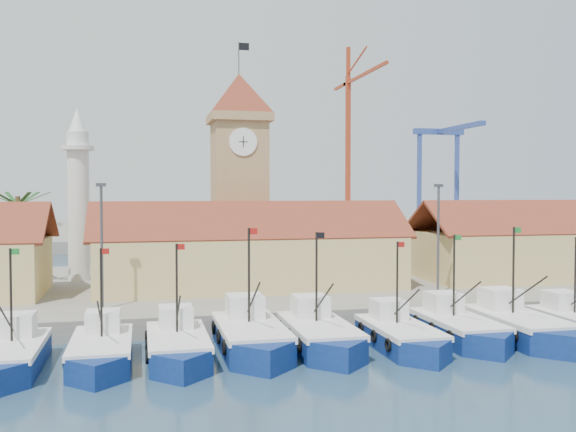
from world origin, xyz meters
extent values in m
plane|color=#1B3448|center=(0.00, 0.00, 0.00)|extent=(400.00, 400.00, 0.00)
cube|color=gray|center=(0.00, 24.00, 0.75)|extent=(140.00, 32.00, 1.50)
cube|color=gray|center=(0.00, 110.00, 1.00)|extent=(240.00, 80.00, 2.00)
cube|color=navy|center=(-16.40, 2.51, 0.48)|extent=(3.38, 7.65, 1.74)
cube|color=silver|center=(-16.40, 2.51, 1.35)|extent=(3.45, 7.86, 0.34)
cube|color=silver|center=(-16.40, 4.42, 2.12)|extent=(2.03, 2.12, 1.35)
cylinder|color=black|center=(-16.40, 2.99, 4.05)|extent=(0.14, 0.14, 5.41)
cube|color=#197226|center=(-16.16, 2.99, 6.56)|extent=(0.48, 0.02, 0.34)
cube|color=navy|center=(-11.54, 2.64, 0.48)|extent=(3.33, 7.53, 1.71)
cube|color=navy|center=(-11.54, -1.13, 0.48)|extent=(3.33, 3.33, 1.71)
cube|color=silver|center=(-11.54, 2.64, 1.33)|extent=(3.39, 7.74, 0.33)
cube|color=silver|center=(-11.54, 4.52, 2.09)|extent=(2.00, 2.09, 1.33)
cylinder|color=black|center=(-11.54, 3.11, 3.99)|extent=(0.13, 0.13, 5.32)
cube|color=#A5140F|center=(-11.30, 3.11, 6.46)|extent=(0.48, 0.02, 0.33)
cube|color=navy|center=(-7.21, 2.72, 0.49)|extent=(3.42, 7.73, 1.76)
cube|color=navy|center=(-7.21, -1.14, 0.49)|extent=(3.41, 3.41, 1.76)
cube|color=silver|center=(-7.21, 2.72, 1.37)|extent=(3.48, 7.94, 0.34)
cube|color=silver|center=(-7.21, 4.65, 2.15)|extent=(2.05, 2.15, 1.37)
cylinder|color=black|center=(-7.21, 3.21, 4.10)|extent=(0.14, 0.14, 5.46)
cube|color=#A5140F|center=(-6.97, 3.21, 6.64)|extent=(0.49, 0.02, 0.34)
cube|color=navy|center=(-2.67, 3.74, 0.55)|extent=(3.83, 8.66, 1.97)
cube|color=navy|center=(-2.67, -0.59, 0.55)|extent=(3.83, 3.83, 1.97)
cube|color=silver|center=(-2.67, 3.74, 1.53)|extent=(3.90, 8.90, 0.38)
cube|color=silver|center=(-2.67, 5.90, 2.41)|extent=(2.30, 2.41, 1.53)
cylinder|color=black|center=(-2.67, 4.29, 4.59)|extent=(0.15, 0.15, 6.12)
cube|color=#A5140F|center=(-2.40, 4.29, 7.43)|extent=(0.55, 0.02, 0.38)
cube|color=navy|center=(1.63, 3.38, 0.52)|extent=(3.67, 8.31, 1.89)
cube|color=navy|center=(1.63, -0.77, 0.52)|extent=(3.67, 3.67, 1.89)
cube|color=silver|center=(1.63, 3.38, 1.47)|extent=(3.75, 8.55, 0.37)
cube|color=silver|center=(1.63, 5.46, 2.31)|extent=(2.20, 2.31, 1.47)
cylinder|color=black|center=(1.63, 3.91, 4.41)|extent=(0.15, 0.15, 5.88)
cube|color=black|center=(1.89, 3.91, 7.14)|extent=(0.52, 0.02, 0.37)
cube|color=navy|center=(6.66, 2.31, 0.48)|extent=(3.37, 7.62, 1.73)
cube|color=navy|center=(6.66, -1.50, 0.48)|extent=(3.37, 3.37, 1.73)
cube|color=silver|center=(6.66, 2.31, 1.35)|extent=(3.44, 7.84, 0.34)
cube|color=silver|center=(6.66, 4.22, 2.12)|extent=(2.02, 2.12, 1.35)
cylinder|color=black|center=(6.66, 2.79, 4.04)|extent=(0.13, 0.13, 5.39)
cube|color=#A5140F|center=(6.90, 2.79, 6.55)|extent=(0.48, 0.02, 0.34)
cube|color=navy|center=(11.18, 3.38, 0.50)|extent=(3.52, 7.97, 1.81)
cube|color=navy|center=(11.18, -0.61, 0.50)|extent=(3.52, 3.52, 1.81)
cube|color=silver|center=(11.18, 3.38, 1.41)|extent=(3.59, 8.19, 0.35)
cube|color=silver|center=(11.18, 5.37, 2.21)|extent=(2.11, 2.21, 1.41)
cylinder|color=black|center=(11.18, 3.88, 4.23)|extent=(0.14, 0.14, 5.63)
cube|color=#197226|center=(11.44, 3.88, 6.84)|extent=(0.50, 0.02, 0.35)
cube|color=navy|center=(15.33, 2.86, 0.54)|extent=(3.76, 8.52, 1.94)
cube|color=navy|center=(15.33, -1.40, 0.54)|extent=(3.76, 3.76, 1.94)
cube|color=silver|center=(15.33, 2.86, 1.51)|extent=(3.84, 8.75, 0.38)
cube|color=silver|center=(15.33, 4.99, 2.37)|extent=(2.26, 2.37, 1.51)
cylinder|color=black|center=(15.33, 3.40, 4.52)|extent=(0.15, 0.15, 6.02)
cube|color=#197226|center=(15.59, 3.40, 7.31)|extent=(0.54, 0.02, 0.38)
cube|color=silver|center=(20.03, 4.69, 2.13)|extent=(2.03, 2.13, 1.36)
cylinder|color=black|center=(20.03, 3.26, 4.07)|extent=(0.14, 0.14, 5.42)
cube|color=tan|center=(0.00, 20.00, 3.75)|extent=(26.00, 10.00, 4.50)
cube|color=maroon|center=(0.00, 17.50, 7.50)|extent=(27.04, 5.13, 3.21)
cube|color=maroon|center=(0.00, 22.50, 7.50)|extent=(27.04, 5.13, 3.21)
cube|color=tan|center=(32.00, 20.00, 3.75)|extent=(30.00, 10.00, 4.50)
cube|color=maroon|center=(32.00, 22.50, 7.50)|extent=(31.20, 5.13, 3.21)
cube|color=#9F7751|center=(0.00, 26.00, 9.00)|extent=(5.00, 5.00, 15.00)
cube|color=#9F7751|center=(0.00, 26.00, 16.90)|extent=(5.80, 5.80, 0.80)
pyramid|color=maroon|center=(0.00, 26.00, 19.20)|extent=(5.80, 5.80, 4.00)
cylinder|color=white|center=(0.00, 23.45, 14.50)|extent=(2.60, 0.15, 2.60)
cube|color=black|center=(0.00, 23.37, 14.50)|extent=(0.08, 0.02, 1.00)
cube|color=black|center=(0.00, 23.37, 14.50)|extent=(0.80, 0.02, 0.08)
cylinder|color=#3F3F44|center=(0.00, 26.00, 22.70)|extent=(0.10, 0.10, 3.00)
cube|color=black|center=(0.50, 26.00, 23.80)|extent=(1.00, 0.03, 0.70)
cylinder|color=silver|center=(-15.00, 28.00, 8.50)|extent=(2.00, 2.00, 14.00)
cylinder|color=silver|center=(-15.00, 28.00, 14.00)|extent=(3.00, 3.00, 0.40)
cone|color=silver|center=(-15.00, 28.00, 16.60)|extent=(1.80, 1.80, 2.40)
cylinder|color=brown|center=(-20.00, 26.00, 5.50)|extent=(0.44, 0.44, 8.00)
cube|color=#1B4E1D|center=(-18.60, 26.00, 9.30)|extent=(2.80, 0.35, 1.18)
cube|color=#1B4E1D|center=(-19.30, 27.21, 9.30)|extent=(1.71, 2.60, 1.18)
cube|color=#1B4E1D|center=(-20.70, 27.21, 9.30)|extent=(1.71, 2.60, 1.18)
cube|color=#1B4E1D|center=(-21.40, 26.00, 9.30)|extent=(2.80, 0.35, 1.18)
cube|color=#1B4E1D|center=(-20.70, 24.79, 9.30)|extent=(1.71, 2.60, 1.18)
cube|color=#1B4E1D|center=(-19.30, 24.79, 9.30)|extent=(1.71, 2.60, 1.18)
cylinder|color=#3F3F44|center=(-12.00, 12.00, 6.00)|extent=(0.20, 0.20, 9.00)
cube|color=#3F3F44|center=(-12.00, 12.00, 10.40)|extent=(0.70, 0.25, 0.25)
cylinder|color=#3F3F44|center=(14.00, 12.00, 6.00)|extent=(0.20, 0.20, 9.00)
cube|color=#3F3F44|center=(14.00, 12.00, 10.40)|extent=(0.70, 0.25, 0.25)
cube|color=#A63519|center=(37.07, 105.00, 18.86)|extent=(1.00, 1.00, 33.71)
cube|color=#A63519|center=(37.07, 94.45, 34.71)|extent=(0.60, 26.38, 0.60)
cube|color=#A63519|center=(37.07, 110.00, 34.71)|extent=(0.60, 10.00, 0.60)
cube|color=#A63519|center=(37.07, 105.00, 39.21)|extent=(0.80, 0.80, 7.00)
cube|color=#304795|center=(57.00, 110.00, 13.00)|extent=(0.90, 0.90, 22.00)
cube|color=#304795|center=(67.00, 110.00, 13.00)|extent=(0.90, 0.90, 22.00)
cube|color=#304795|center=(62.00, 110.00, 24.50)|extent=(13.00, 1.40, 1.40)
cube|color=#304795|center=(62.00, 100.00, 24.50)|extent=(1.40, 22.00, 1.00)
camera|label=1|loc=(-9.24, -35.31, 9.95)|focal=40.00mm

